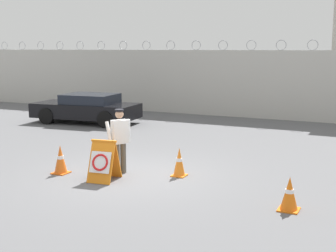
% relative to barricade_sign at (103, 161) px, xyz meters
% --- Properties ---
extents(ground_plane, '(90.00, 90.00, 0.00)m').
position_rel_barricade_sign_xyz_m(ground_plane, '(0.37, 0.65, -0.50)').
color(ground_plane, '#5B5B5E').
extents(perimeter_wall, '(36.00, 0.30, 3.57)m').
position_rel_barricade_sign_xyz_m(perimeter_wall, '(0.37, 11.80, 1.07)').
color(perimeter_wall, beige).
rests_on(perimeter_wall, ground_plane).
extents(barricade_sign, '(0.71, 0.84, 1.01)m').
position_rel_barricade_sign_xyz_m(barricade_sign, '(0.00, 0.00, 0.00)').
color(barricade_sign, orange).
rests_on(barricade_sign, ground_plane).
extents(security_guard, '(0.59, 0.54, 1.68)m').
position_rel_barricade_sign_xyz_m(security_guard, '(0.01, 0.76, 0.43)').
color(security_guard, '#514C42').
rests_on(security_guard, ground_plane).
extents(traffic_cone_near, '(0.35, 0.35, 0.73)m').
position_rel_barricade_sign_xyz_m(traffic_cone_near, '(1.51, 1.16, -0.14)').
color(traffic_cone_near, orange).
rests_on(traffic_cone_near, ground_plane).
extents(traffic_cone_mid, '(0.41, 0.41, 0.69)m').
position_rel_barricade_sign_xyz_m(traffic_cone_mid, '(4.53, -0.22, -0.16)').
color(traffic_cone_mid, orange).
rests_on(traffic_cone_mid, ground_plane).
extents(traffic_cone_far, '(0.39, 0.39, 0.75)m').
position_rel_barricade_sign_xyz_m(traffic_cone_far, '(-1.37, 0.08, -0.13)').
color(traffic_cone_far, orange).
rests_on(traffic_cone_far, ground_plane).
extents(parked_car_front_coupe, '(4.69, 2.28, 1.26)m').
position_rel_barricade_sign_xyz_m(parked_car_front_coupe, '(-5.54, 7.22, 0.15)').
color(parked_car_front_coupe, black).
rests_on(parked_car_front_coupe, ground_plane).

